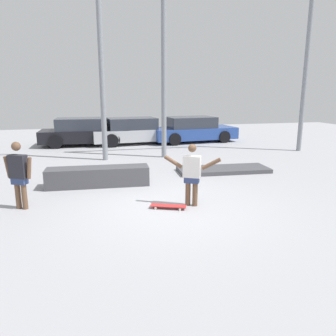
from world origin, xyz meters
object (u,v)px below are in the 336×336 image
grind_box (98,177)px  bystander (19,173)px  skateboarder (192,172)px  parked_car_silver (134,131)px  skateboard (168,206)px  parked_car_black (84,132)px  parked_car_blue (192,130)px  manual_pad (223,170)px

grind_box → bystander: size_ratio=1.84×
skateboarder → bystander: bearing=-162.0°
parked_car_silver → bystander: 9.77m
skateboard → parked_car_black: (-1.86, 9.88, 0.58)m
parked_car_silver → skateboard: bearing=-98.3°
parked_car_black → parked_car_blue: size_ratio=0.95×
skateboarder → parked_car_silver: skateboarder is taller
grind_box → parked_car_black: bearing=93.0°
skateboarder → parked_car_black: 10.10m
skateboarder → skateboard: skateboarder is taller
skateboarder → parked_car_black: bearing=132.6°
manual_pad → parked_car_silver: (-2.01, 6.76, 0.57)m
skateboard → parked_car_silver: size_ratio=0.19×
grind_box → parked_car_silver: size_ratio=0.63×
skateboarder → manual_pad: skateboarder is taller
parked_car_black → parked_car_silver: (2.49, -0.10, -0.01)m
parked_car_black → parked_car_blue: 5.59m
grind_box → bystander: bystander is taller
skateboard → bystander: bystander is taller
parked_car_silver → parked_car_black: bearing=173.0°
manual_pad → bystander: bystander is taller
skateboard → bystander: size_ratio=0.54×
grind_box → bystander: (-1.76, -1.49, 0.57)m
manual_pad → parked_car_black: (-4.50, 6.87, 0.58)m
parked_car_silver → parked_car_blue: (3.09, -0.09, 0.00)m
bystander → skateboarder: bearing=-164.0°
skateboarder → manual_pad: (2.06, 2.93, -0.73)m
grind_box → parked_car_blue: size_ratio=0.62×
grind_box → parked_car_black: (-0.39, 7.60, 0.38)m
skateboard → parked_car_black: size_ratio=0.19×
manual_pad → parked_car_silver: parked_car_silver is taller
parked_car_black → bystander: 9.19m
bystander → skateboard: bearing=-167.3°
skateboard → bystander: (-3.23, 0.80, 0.77)m
skateboard → parked_car_silver: parked_car_silver is taller
grind_box → manual_pad: bearing=10.1°
skateboarder → skateboard: size_ratio=1.74×
manual_pad → parked_car_silver: 7.08m
skateboarder → parked_car_blue: bearing=100.5°
skateboard → manual_pad: size_ratio=0.28×
grind_box → skateboarder: bearing=-47.1°
skateboard → grind_box: grind_box is taller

